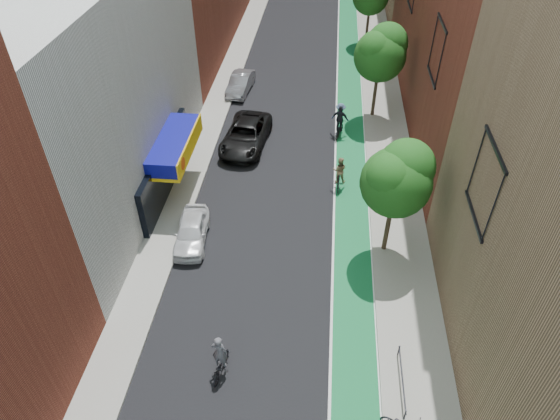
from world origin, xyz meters
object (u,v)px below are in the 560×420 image
(parked_car_silver, at_px, (240,83))
(cyclist_lane_far, at_px, (340,119))
(parked_car_white, at_px, (191,231))
(cyclist_lead, at_px, (220,361))
(cyclist_lane_mid, at_px, (340,125))
(cyclist_lane_near, at_px, (339,175))
(parked_car_black, at_px, (246,135))

(parked_car_silver, xyz_separation_m, cyclist_lane_far, (7.80, -5.49, 0.35))
(parked_car_white, bearing_deg, cyclist_lead, -73.32)
(cyclist_lane_mid, distance_m, cyclist_lane_far, 0.44)
(cyclist_lane_mid, xyz_separation_m, cyclist_lane_far, (0.00, 0.39, 0.20))
(cyclist_lane_near, height_order, cyclist_lane_mid, cyclist_lane_mid)
(cyclist_lead, distance_m, cyclist_lane_mid, 19.45)
(cyclist_lane_near, bearing_deg, cyclist_lane_mid, -88.84)
(parked_car_white, relative_size, cyclist_lane_mid, 1.77)
(cyclist_lane_near, distance_m, cyclist_lane_far, 6.28)
(cyclist_lead, height_order, cyclist_lane_far, cyclist_lane_far)
(parked_car_black, bearing_deg, parked_car_silver, 107.04)
(cyclist_lead, height_order, cyclist_lane_mid, cyclist_lane_mid)
(parked_car_black, height_order, parked_car_silver, parked_car_black)
(parked_car_white, height_order, cyclist_lane_far, cyclist_lane_far)
(parked_car_silver, bearing_deg, cyclist_lane_mid, -31.35)
(cyclist_lane_far, bearing_deg, parked_car_black, 33.64)
(cyclist_lane_near, bearing_deg, parked_car_white, 36.78)
(parked_car_black, distance_m, cyclist_lane_near, 7.39)
(parked_car_black, distance_m, parked_car_silver, 7.90)
(parked_car_silver, bearing_deg, cyclist_lane_far, -29.46)
(cyclist_lead, bearing_deg, parked_car_silver, -73.47)
(parked_car_silver, relative_size, cyclist_lead, 1.95)
(parked_car_black, height_order, cyclist_lane_far, cyclist_lane_far)
(parked_car_black, bearing_deg, cyclist_lane_far, 25.34)
(parked_car_black, xyz_separation_m, parked_car_silver, (-1.60, 7.74, -0.11))
(cyclist_lane_near, xyz_separation_m, cyclist_lane_mid, (0.00, 5.89, -0.01))
(parked_car_white, bearing_deg, cyclist_lane_mid, 51.24)
(cyclist_lane_mid, bearing_deg, parked_car_white, 70.00)
(cyclist_lane_mid, bearing_deg, parked_car_black, 30.62)
(parked_car_black, height_order, cyclist_lane_near, cyclist_lane_near)
(parked_car_white, xyz_separation_m, cyclist_lane_mid, (7.63, 11.36, 0.17))
(parked_car_black, relative_size, parked_car_silver, 1.37)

